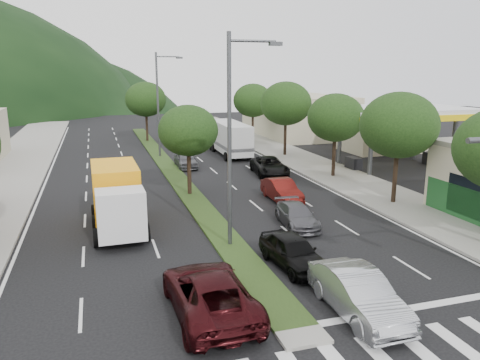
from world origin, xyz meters
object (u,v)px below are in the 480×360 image
object	(u,v)px
tree_r_c	(336,118)
tree_med_far	(146,99)
tree_r_d	(286,104)
car_queue_d	(270,166)
streetlight_near	(234,131)
streetlight_mid	(160,100)
car_queue_e	(186,160)
tree_r_b	(399,125)
motorhome	(230,138)
car_queue_a	(293,251)
car_queue_b	(297,216)
car_queue_c	(282,190)
tree_r_e	(253,100)
box_truck	(117,200)
suv_maroon	(209,293)
sedan_silver	(358,293)
tree_med_near	(188,131)

from	to	relation	value
tree_r_c	tree_med_far	size ratio (longest dim) A/B	0.93
tree_r_d	car_queue_d	bearing A→B (deg)	-120.57
streetlight_near	streetlight_mid	distance (m)	25.00
tree_med_far	car_queue_d	world-z (taller)	tree_med_far
tree_med_far	car_queue_e	size ratio (longest dim) A/B	1.69
tree_r_b	motorhome	bearing A→B (deg)	104.02
streetlight_near	car_queue_d	bearing A→B (deg)	63.12
tree_r_b	streetlight_near	xyz separation A→B (m)	(-11.79, -4.00, 0.55)
car_queue_a	tree_med_far	bearing A→B (deg)	87.73
car_queue_b	car_queue_c	distance (m)	5.13
tree_r_d	tree_r_e	size ratio (longest dim) A/B	1.07
tree_med_far	tree_r_e	bearing A→B (deg)	-18.43
tree_r_d	motorhome	bearing A→B (deg)	156.50
tree_r_e	car_queue_d	size ratio (longest dim) A/B	1.29
box_truck	tree_r_b	bearing A→B (deg)	177.67
tree_r_c	tree_r_e	bearing A→B (deg)	90.00
streetlight_near	streetlight_mid	size ratio (longest dim) A/B	1.00
car_queue_b	tree_r_d	bearing A→B (deg)	74.75
tree_med_far	car_queue_b	distance (m)	34.73
car_queue_a	car_queue_b	world-z (taller)	car_queue_a
streetlight_near	box_truck	xyz separation A→B (m)	(-5.24, 4.38, -4.00)
car_queue_a	car_queue_d	distance (m)	18.38
tree_r_b	car_queue_d	bearing A→B (deg)	113.64
suv_maroon	car_queue_a	size ratio (longest dim) A/B	1.36
tree_r_c	suv_maroon	size ratio (longest dim) A/B	1.14
sedan_silver	suv_maroon	xyz separation A→B (m)	(-4.91, 1.59, 0.00)
tree_med_far	box_truck	size ratio (longest dim) A/B	1.01
car_queue_b	car_queue_a	bearing A→B (deg)	-110.10
streetlight_near	car_queue_a	bearing A→B (deg)	-61.65
car_queue_a	streetlight_mid	bearing A→B (deg)	88.41
tree_med_near	car_queue_b	size ratio (longest dim) A/B	1.47
tree_r_d	tree_med_far	distance (m)	18.44
tree_r_c	tree_med_near	distance (m)	12.17
suv_maroon	car_queue_a	bearing A→B (deg)	-148.45
streetlight_near	car_queue_d	size ratio (longest dim) A/B	1.92
suv_maroon	motorhome	world-z (taller)	motorhome
car_queue_c	box_truck	size ratio (longest dim) A/B	0.63
tree_r_b	car_queue_b	size ratio (longest dim) A/B	1.69
tree_r_b	tree_r_d	world-z (taller)	tree_r_d
streetlight_near	tree_r_e	bearing A→B (deg)	69.77
car_queue_a	car_queue_e	distance (m)	22.52
tree_r_c	box_truck	xyz separation A→B (m)	(-17.03, -7.62, -3.16)
tree_r_b	car_queue_a	bearing A→B (deg)	-144.54
tree_r_c	car_queue_a	size ratio (longest dim) A/B	1.55
tree_med_far	motorhome	xyz separation A→B (m)	(6.96, -11.81, -3.27)
box_truck	tree_r_d	bearing A→B (deg)	-135.08
tree_r_c	car_queue_e	distance (m)	13.44
sedan_silver	car_queue_a	bearing A→B (deg)	97.03
car_queue_b	motorhome	world-z (taller)	motorhome
tree_r_d	car_queue_c	distance (m)	17.12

